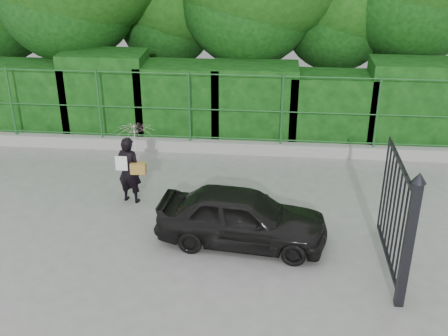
{
  "coord_description": "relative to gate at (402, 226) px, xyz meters",
  "views": [
    {
      "loc": [
        2.47,
        -8.59,
        5.88
      ],
      "look_at": [
        1.56,
        1.3,
        1.1
      ],
      "focal_mm": 45.0,
      "sensor_mm": 36.0,
      "label": 1
    }
  ],
  "objects": [
    {
      "name": "car",
      "position": [
        -2.62,
        1.13,
        -0.65
      ],
      "size": [
        3.3,
        1.63,
        1.08
      ],
      "primitive_type": "imported",
      "rotation": [
        0.0,
        0.0,
        1.46
      ],
      "color": "black",
      "rests_on": "ground"
    },
    {
      "name": "hedge",
      "position": [
        -4.46,
        6.22,
        -0.17
      ],
      "size": [
        14.2,
        1.2,
        2.28
      ],
      "color": "black",
      "rests_on": "ground"
    },
    {
      "name": "woman",
      "position": [
        -4.99,
        2.54,
        -0.04
      ],
      "size": [
        0.88,
        0.86,
        1.74
      ],
      "color": "black",
      "rests_on": "ground"
    },
    {
      "name": "gate",
      "position": [
        0.0,
        0.0,
        0.0
      ],
      "size": [
        0.22,
        2.33,
        2.36
      ],
      "color": "black",
      "rests_on": "ground"
    },
    {
      "name": "kerb",
      "position": [
        -4.6,
        5.22,
        -1.04
      ],
      "size": [
        14.0,
        0.25,
        0.3
      ],
      "primitive_type": "cube",
      "color": "#9E9E99",
      "rests_on": "ground"
    },
    {
      "name": "fence",
      "position": [
        -4.38,
        5.22,
        0.01
      ],
      "size": [
        14.13,
        0.06,
        1.8
      ],
      "color": "#1F5524",
      "rests_on": "kerb"
    },
    {
      "name": "ground",
      "position": [
        -4.6,
        0.72,
        -1.19
      ],
      "size": [
        80.0,
        80.0,
        0.0
      ],
      "primitive_type": "plane",
      "color": "gray"
    }
  ]
}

